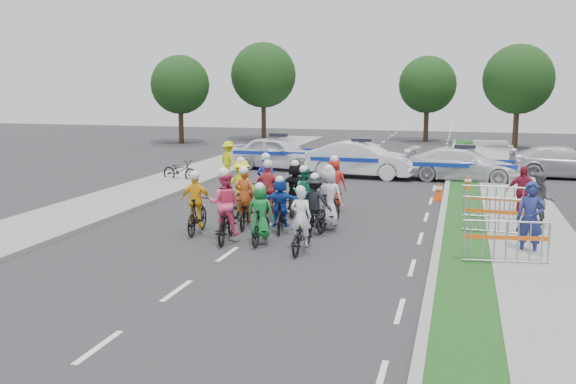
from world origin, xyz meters
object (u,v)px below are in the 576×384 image
(spectator_0, at_px, (530,219))
(cone_1, at_px, (468,183))
(rider_4, at_px, (315,210))
(police_car_0, at_px, (278,153))
(police_car_2, at_px, (464,165))
(spectator_2, at_px, (522,191))
(rider_0, at_px, (301,230))
(rider_12, at_px, (267,192))
(barrier_2, at_px, (495,204))
(parked_bike, at_px, (180,170))
(rider_7, at_px, (329,205))
(rider_10, at_px, (242,193))
(rider_3, at_px, (197,209))
(cone_0, at_px, (438,191))
(rider_1, at_px, (261,220))
(barrier_0, at_px, (506,244))
(rider_9, at_px, (269,197))
(rider_13, at_px, (334,189))
(tree_4, at_px, (427,85))
(spectator_1, at_px, (541,201))
(tree_3, at_px, (263,75))
(rider_8, at_px, (304,200))
(rider_5, at_px, (281,208))
(tree_0, at_px, (180,85))
(rider_6, at_px, (245,207))
(police_car_1, at_px, (361,160))
(marshal_hiviz, at_px, (229,159))
(tree_1, at_px, (518,79))
(rider_11, at_px, (295,192))
(barrier_1, at_px, (499,218))

(spectator_0, height_order, cone_1, spectator_0)
(rider_4, relative_size, police_car_0, 0.38)
(police_car_2, relative_size, spectator_2, 3.02)
(rider_0, distance_m, rider_12, 5.34)
(barrier_2, relative_size, parked_bike, 1.09)
(rider_7, bearing_deg, rider_10, -15.35)
(rider_3, xyz_separation_m, cone_0, (6.51, 7.28, -0.37))
(rider_1, bearing_deg, barrier_0, 173.15)
(rider_10, height_order, cone_1, rider_10)
(rider_12, bearing_deg, rider_9, 103.62)
(rider_13, bearing_deg, rider_12, 22.14)
(rider_9, distance_m, cone_1, 9.47)
(rider_10, height_order, tree_4, tree_4)
(spectator_1, distance_m, tree_3, 32.14)
(rider_8, relative_size, spectator_1, 1.03)
(rider_1, height_order, cone_0, rider_1)
(rider_8, bearing_deg, spectator_1, -176.67)
(rider_13, bearing_deg, rider_5, 78.86)
(rider_7, xyz_separation_m, rider_12, (-2.56, 2.15, -0.10))
(rider_7, bearing_deg, tree_0, -48.38)
(rider_6, height_order, barrier_0, rider_6)
(spectator_0, distance_m, tree_0, 33.91)
(rider_0, relative_size, barrier_0, 0.87)
(rider_5, distance_m, rider_10, 2.77)
(barrier_2, bearing_deg, rider_10, -171.99)
(rider_12, distance_m, spectator_1, 8.57)
(rider_13, relative_size, spectator_0, 1.01)
(rider_12, distance_m, cone_1, 8.89)
(rider_4, distance_m, rider_13, 3.40)
(rider_8, xyz_separation_m, spectator_1, (6.98, 0.58, 0.20))
(police_car_1, distance_m, marshal_hiviz, 6.12)
(parked_bike, bearing_deg, rider_12, -119.64)
(police_car_1, bearing_deg, cone_0, -138.00)
(rider_7, bearing_deg, marshal_hiviz, -46.44)
(tree_0, bearing_deg, police_car_0, -48.01)
(rider_5, xyz_separation_m, tree_1, (8.38, 27.26, 3.83))
(rider_4, relative_size, tree_1, 0.27)
(rider_3, distance_m, rider_4, 3.40)
(rider_7, distance_m, police_car_1, 11.10)
(police_car_1, xyz_separation_m, tree_1, (7.83, 15.58, 3.72))
(rider_5, xyz_separation_m, barrier_2, (6.08, 3.15, -0.15))
(rider_8, xyz_separation_m, cone_1, (4.98, 7.12, -0.32))
(rider_3, bearing_deg, spectator_0, 173.64)
(police_car_0, distance_m, tree_0, 16.39)
(spectator_0, distance_m, spectator_1, 3.19)
(rider_11, height_order, cone_1, rider_11)
(rider_11, distance_m, barrier_1, 6.47)
(rider_1, xyz_separation_m, police_car_2, (5.26, 13.13, 0.06))
(tree_1, bearing_deg, rider_13, -107.48)
(barrier_1, xyz_separation_m, cone_1, (-0.80, 7.76, -0.22))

